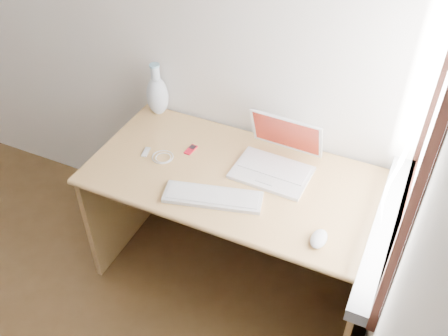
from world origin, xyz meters
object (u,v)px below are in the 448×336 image
at_px(desk, 241,197).
at_px(laptop, 276,159).
at_px(external_keyboard, 213,197).
at_px(vase, 157,94).

distance_m(desk, laptop, 0.31).
relative_size(laptop, external_keyboard, 0.79).
xyz_separation_m(laptop, external_keyboard, (-0.18, -0.32, -0.04)).
height_order(laptop, vase, vase).
xyz_separation_m(desk, vase, (-0.59, 0.22, 0.34)).
distance_m(desk, vase, 0.72).
distance_m(laptop, vase, 0.77).
bearing_deg(external_keyboard, laptop, 45.84).
relative_size(external_keyboard, vase, 1.53).
bearing_deg(vase, laptop, -12.87).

